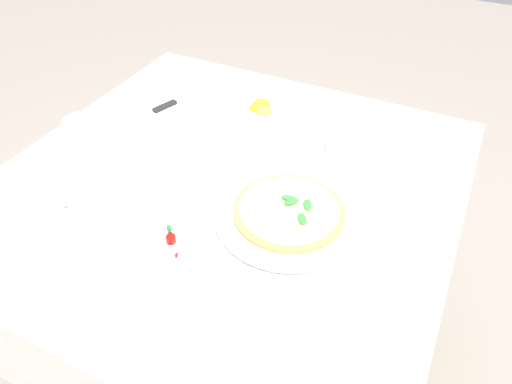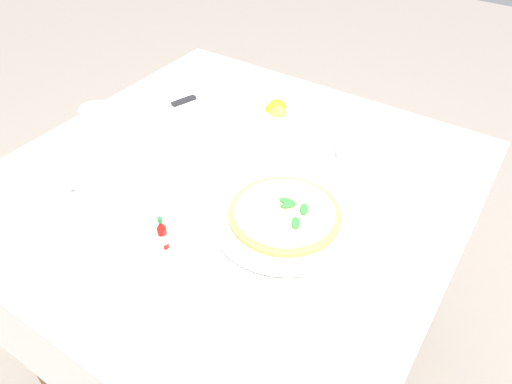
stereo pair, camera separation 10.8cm
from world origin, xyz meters
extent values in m
plane|color=slate|center=(0.00, 0.00, 0.00)|extent=(8.00, 8.00, 0.00)
cube|color=white|center=(0.00, 0.00, 0.74)|extent=(1.06, 1.06, 0.02)
cube|color=white|center=(0.00, -0.52, 0.59)|extent=(1.06, 0.01, 0.28)
cube|color=white|center=(0.00, 0.52, 0.59)|extent=(1.06, 0.01, 0.28)
cube|color=white|center=(0.52, 0.00, 0.59)|extent=(0.01, 1.06, 0.28)
cylinder|color=brown|center=(0.43, -0.43, 0.37)|extent=(0.06, 0.06, 0.73)
cylinder|color=brown|center=(-0.43, 0.43, 0.37)|extent=(0.06, 0.06, 0.73)
cylinder|color=brown|center=(0.43, 0.43, 0.37)|extent=(0.06, 0.06, 0.73)
cylinder|color=white|center=(-0.06, -0.19, 0.76)|extent=(0.19, 0.19, 0.01)
cylinder|color=white|center=(-0.06, -0.19, 0.77)|extent=(0.32, 0.32, 0.01)
cylinder|color=#C68E47|center=(-0.06, -0.19, 0.78)|extent=(0.24, 0.24, 0.01)
cylinder|color=#EFD17A|center=(-0.06, -0.19, 0.78)|extent=(0.22, 0.22, 0.00)
ellipsoid|color=#2D7533|center=(-0.03, -0.17, 0.79)|extent=(0.02, 0.04, 0.01)
ellipsoid|color=#2D7533|center=(-0.03, -0.22, 0.79)|extent=(0.04, 0.03, 0.01)
ellipsoid|color=#2D7533|center=(-0.08, -0.22, 0.79)|extent=(0.04, 0.03, 0.01)
ellipsoid|color=#2D7533|center=(-0.04, -0.18, 0.79)|extent=(0.04, 0.04, 0.01)
cylinder|color=white|center=(0.23, -0.21, 0.76)|extent=(0.13, 0.13, 0.01)
cylinder|color=white|center=(0.23, -0.21, 0.79)|extent=(0.08, 0.08, 0.05)
torus|color=white|center=(0.27, -0.18, 0.79)|extent=(0.03, 0.03, 0.03)
cylinder|color=black|center=(0.23, -0.21, 0.81)|extent=(0.07, 0.07, 0.00)
cylinder|color=white|center=(-0.21, 0.29, 0.76)|extent=(0.13, 0.13, 0.01)
cylinder|color=white|center=(-0.21, 0.29, 0.79)|extent=(0.08, 0.08, 0.06)
torus|color=white|center=(-0.25, 0.26, 0.80)|extent=(0.03, 0.02, 0.03)
cylinder|color=black|center=(-0.21, 0.29, 0.82)|extent=(0.07, 0.07, 0.00)
cylinder|color=white|center=(-0.08, 0.36, 0.81)|extent=(0.07, 0.07, 0.11)
cylinder|color=silver|center=(-0.08, 0.36, 0.79)|extent=(0.07, 0.07, 0.08)
cube|color=white|center=(0.23, 0.29, 0.76)|extent=(0.24, 0.18, 0.02)
cube|color=silver|center=(0.28, 0.27, 0.78)|extent=(0.12, 0.06, 0.01)
cube|color=black|center=(0.19, 0.30, 0.78)|extent=(0.08, 0.04, 0.01)
cylinder|color=white|center=(0.27, 0.04, 0.78)|extent=(0.15, 0.15, 0.04)
sphere|color=orange|center=(0.28, 0.04, 0.79)|extent=(0.06, 0.06, 0.06)
sphere|color=orange|center=(0.26, 0.04, 0.79)|extent=(0.05, 0.05, 0.05)
sphere|color=yellow|center=(0.25, 0.02, 0.79)|extent=(0.05, 0.05, 0.05)
cylinder|color=#B7140F|center=(-0.26, -0.02, 0.78)|extent=(0.02, 0.02, 0.05)
cylinder|color=white|center=(-0.26, -0.02, 0.78)|extent=(0.02, 0.02, 0.02)
cone|color=#B7140F|center=(-0.26, -0.02, 0.82)|extent=(0.02, 0.02, 0.02)
cylinder|color=#1E722D|center=(-0.26, -0.02, 0.83)|extent=(0.01, 0.01, 0.01)
cylinder|color=white|center=(-0.23, -0.01, 0.77)|extent=(0.03, 0.03, 0.04)
cylinder|color=white|center=(-0.23, -0.01, 0.77)|extent=(0.02, 0.02, 0.03)
sphere|color=silver|center=(-0.23, -0.01, 0.80)|extent=(0.02, 0.02, 0.02)
cylinder|color=white|center=(-0.29, -0.03, 0.77)|extent=(0.03, 0.03, 0.04)
cylinder|color=#38332D|center=(-0.29, -0.03, 0.77)|extent=(0.02, 0.02, 0.03)
sphere|color=silver|center=(-0.29, -0.03, 0.80)|extent=(0.02, 0.02, 0.02)
camera|label=1|loc=(-0.76, -0.45, 1.48)|focal=33.42mm
camera|label=2|loc=(-0.71, -0.54, 1.48)|focal=33.42mm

